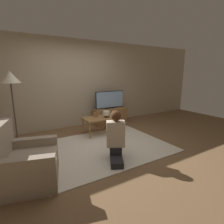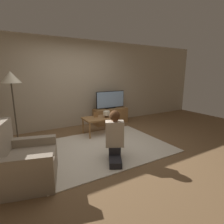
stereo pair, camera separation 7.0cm
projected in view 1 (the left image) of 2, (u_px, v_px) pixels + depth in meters
name	position (u px, v px, depth m)	size (l,w,h in m)	color
ground_plane	(104.00, 147.00, 3.89)	(10.00, 10.00, 0.00)	brown
wall_back	(73.00, 84.00, 5.22)	(10.00, 0.06, 2.60)	tan
rug	(104.00, 147.00, 3.89)	(2.77, 2.08, 0.02)	beige
tv_stand	(110.00, 116.00, 5.72)	(1.11, 0.41, 0.50)	olive
tv	(110.00, 100.00, 5.60)	(0.99, 0.08, 0.55)	black
coffee_table	(98.00, 120.00, 4.65)	(0.77, 0.55, 0.46)	olive
floor_lamp	(10.00, 82.00, 3.68)	(0.41, 0.41, 1.66)	#4C4233
armchair	(25.00, 164.00, 2.59)	(1.04, 1.08, 0.92)	gray
person_kneeling	(116.00, 136.00, 3.26)	(0.60, 0.84, 0.94)	#232328
picture_frame	(96.00, 115.00, 4.66)	(0.11, 0.01, 0.15)	olive
table_lamp	(106.00, 114.00, 4.66)	(0.18, 0.18, 0.17)	#4C3823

